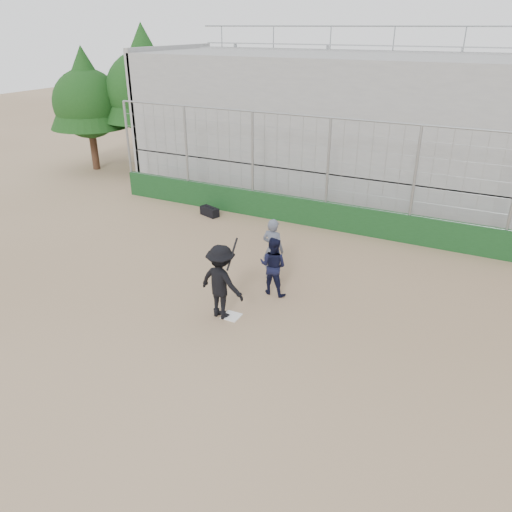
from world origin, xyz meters
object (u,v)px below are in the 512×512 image
at_px(catcher_crouched, 273,275).
at_px(umpire, 273,253).
at_px(batter_at_plate, 221,282).
at_px(equipment_bag, 210,211).

relative_size(catcher_crouched, umpire, 0.68).
bearing_deg(catcher_crouched, batter_at_plate, -111.82).
bearing_deg(umpire, catcher_crouched, 121.83).
distance_m(umpire, equipment_bag, 5.92).
distance_m(batter_at_plate, catcher_crouched, 1.83).
xyz_separation_m(catcher_crouched, umpire, (-0.38, 0.80, 0.28)).
xyz_separation_m(umpire, equipment_bag, (-4.52, 3.76, -0.68)).
distance_m(batter_at_plate, umpire, 2.48).
relative_size(batter_at_plate, catcher_crouched, 1.82).
bearing_deg(batter_at_plate, equipment_bag, 124.28).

